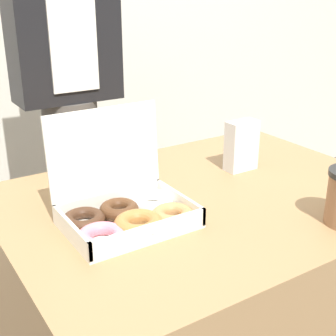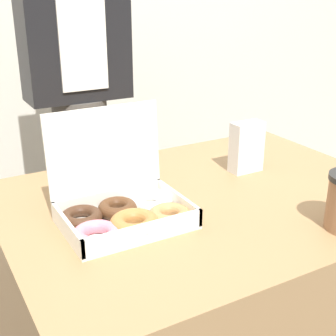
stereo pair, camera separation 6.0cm
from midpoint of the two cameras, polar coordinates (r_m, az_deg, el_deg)
table at (r=1.38m, az=2.87°, el=-17.10°), size 1.01×0.75×0.72m
donut_box at (r=1.04m, az=-6.71°, el=-5.12°), size 0.31×0.24×0.24m
napkin_holder at (r=1.34m, az=7.67°, el=2.71°), size 0.09×0.05×0.14m
person_customer at (r=1.63m, az=-13.26°, el=10.29°), size 0.34×0.21×1.62m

